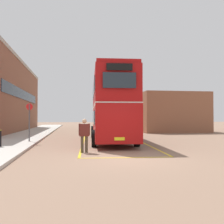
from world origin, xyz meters
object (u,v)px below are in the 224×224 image
double_decker_bus (111,106)px  bus_stop_sign (29,118)px  pedestrian_boarding (84,133)px  single_deck_bus (110,118)px

double_decker_bus → bus_stop_sign: size_ratio=4.27×
double_decker_bus → pedestrian_boarding: 6.08m
double_decker_bus → bus_stop_sign: double_decker_bus is taller
single_deck_bus → bus_stop_sign: 18.86m
double_decker_bus → bus_stop_sign: bearing=-174.4°
double_decker_bus → pedestrian_boarding: size_ratio=6.48×
single_deck_bus → bus_stop_sign: bearing=-114.5°
pedestrian_boarding → bus_stop_sign: bus_stop_sign is taller
double_decker_bus → pedestrian_boarding: (-2.12, -5.48, -1.57)m
pedestrian_boarding → bus_stop_sign: size_ratio=0.66×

